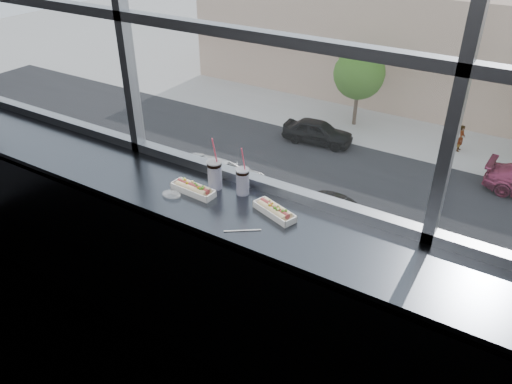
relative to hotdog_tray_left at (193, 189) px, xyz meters
The scene contains 16 objects.
wall_back_lower 0.71m from the hotdog_tray_left, 40.38° to the left, with size 6.00×6.00×0.00m, color black.
counter 0.32m from the hotdog_tray_left, ahead, with size 6.00×0.55×0.06m, color #474B52.
counter_fascia 0.71m from the hotdog_tray_left, 39.72° to the right, with size 6.00×0.04×1.04m, color #474B52.
hotdog_tray_left is the anchor object (origin of this frame).
hotdog_tray_right 0.53m from the hotdog_tray_left, ahead, with size 0.29×0.17×0.07m.
soda_cup_left 0.16m from the hotdog_tray_left, 56.53° to the left, with size 0.09×0.09×0.34m.
soda_cup_right 0.30m from the hotdog_tray_left, 30.59° to the left, with size 0.08×0.08×0.31m.
loose_straw 0.50m from the hotdog_tray_left, 20.47° to the right, with size 0.01×0.01×0.20m, color white.
wrapper 0.13m from the hotdog_tray_left, 129.78° to the right, with size 0.11×0.08×0.03m, color silver.
street_asphalt 23.61m from the hotdog_tray_left, 89.11° to the left, with size 80.00×10.00×0.06m, color black.
far_sidewalk 30.75m from the hotdog_tray_left, 89.36° to the left, with size 80.00×6.00×0.04m, color #A7A4A0.
car_near_a 22.99m from the hotdog_tray_left, 126.26° to the left, with size 6.30×2.62×2.10m, color white.
car_near_b 20.37m from the hotdog_tray_left, 107.63° to the left, with size 5.77×2.40×1.92m, color black.
car_far_a 28.54m from the hotdog_tray_left, 112.68° to the left, with size 5.97×2.49×1.99m, color black.
pedestrian_b 30.09m from the hotdog_tray_left, 94.76° to the left, with size 0.88×0.66×1.98m, color #66605B.
tree_left 30.98m from the hotdog_tray_left, 108.24° to the left, with size 3.34×3.34×5.21m.
Camera 1 is at (1.34, -0.73, 2.64)m, focal length 35.00 mm.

